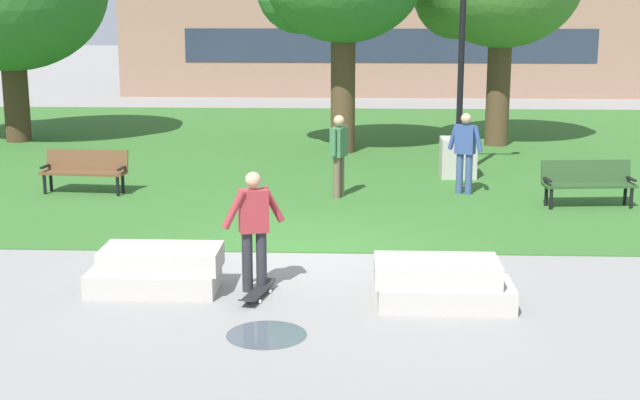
% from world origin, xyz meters
% --- Properties ---
extents(ground_plane, '(140.00, 140.00, 0.00)m').
position_xyz_m(ground_plane, '(0.00, 0.00, 0.00)').
color(ground_plane, gray).
extents(grass_lawn, '(40.00, 20.00, 0.02)m').
position_xyz_m(grass_lawn, '(0.00, 10.00, 0.01)').
color(grass_lawn, '#336628').
rests_on(grass_lawn, ground).
extents(concrete_block_center, '(1.85, 0.90, 0.64)m').
position_xyz_m(concrete_block_center, '(-1.90, -2.02, 0.31)').
color(concrete_block_center, '#B2ADA3').
rests_on(concrete_block_center, ground).
extents(concrete_block_left, '(1.85, 0.90, 0.64)m').
position_xyz_m(concrete_block_left, '(2.03, -2.47, 0.31)').
color(concrete_block_left, '#B2ADA3').
rests_on(concrete_block_left, ground).
extents(person_skateboarder, '(0.85, 0.57, 1.71)m').
position_xyz_m(person_skateboarder, '(-0.54, -1.95, 0.97)').
color(person_skateboarder, '#28282D').
rests_on(person_skateboarder, ground).
extents(skateboard, '(0.42, 1.04, 0.14)m').
position_xyz_m(skateboard, '(-0.46, -2.26, 0.09)').
color(skateboard, black).
rests_on(skateboard, ground).
extents(puddle, '(1.00, 1.00, 0.01)m').
position_xyz_m(puddle, '(-0.20, -3.65, 0.00)').
color(puddle, '#47515B').
rests_on(puddle, ground).
extents(park_bench_near_left, '(1.84, 0.69, 0.90)m').
position_xyz_m(park_bench_near_left, '(5.46, 3.58, 0.54)').
color(park_bench_near_left, '#284723').
rests_on(park_bench_near_left, grass_lawn).
extents(park_bench_near_right, '(1.84, 0.68, 0.90)m').
position_xyz_m(park_bench_near_right, '(-4.88, 4.43, 0.54)').
color(park_bench_near_right, brown).
rests_on(park_bench_near_right, grass_lawn).
extents(lamp_post_right, '(1.32, 0.80, 5.13)m').
position_xyz_m(lamp_post_right, '(3.23, 6.54, 1.06)').
color(lamp_post_right, '#ADA89E').
rests_on(lamp_post_right, grass_lawn).
extents(person_bystander_near_lawn, '(0.72, 0.52, 1.71)m').
position_xyz_m(person_bystander_near_lawn, '(3.15, 4.64, 0.98)').
color(person_bystander_near_lawn, '#384C7A').
rests_on(person_bystander_near_lawn, grass_lawn).
extents(person_bystander_far_lawn, '(0.38, 0.61, 1.71)m').
position_xyz_m(person_bystander_far_lawn, '(0.51, 4.21, 0.98)').
color(person_bystander_far_lawn, brown).
rests_on(person_bystander_far_lawn, grass_lawn).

